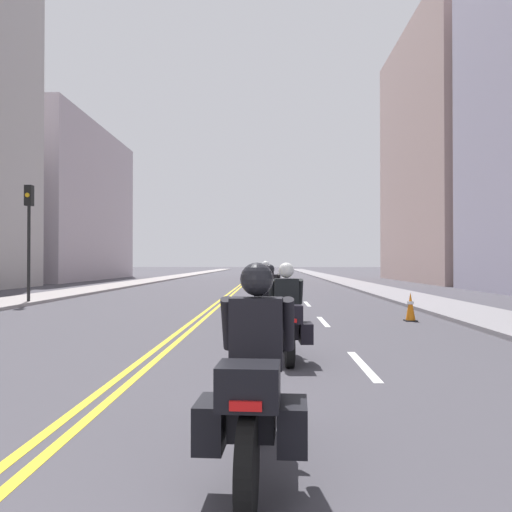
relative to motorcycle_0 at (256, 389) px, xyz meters
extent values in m
plane|color=#434048|center=(-1.89, 44.26, -0.66)|extent=(264.00, 264.00, 0.00)
cube|color=gray|center=(-10.09, 44.26, -0.60)|extent=(2.55, 144.00, 0.12)
cube|color=gray|center=(6.30, 44.26, -0.60)|extent=(2.55, 144.00, 0.12)
cube|color=yellow|center=(-2.01, 44.26, -0.66)|extent=(0.12, 132.00, 0.01)
cube|color=yellow|center=(-1.77, 44.26, -0.66)|extent=(0.12, 132.00, 0.01)
cube|color=silver|center=(1.57, 4.26, -0.66)|extent=(0.14, 2.40, 0.01)
cube|color=silver|center=(1.57, 10.26, -0.66)|extent=(0.14, 2.40, 0.01)
cube|color=silver|center=(1.57, 16.26, -0.66)|extent=(0.14, 2.40, 0.01)
cube|color=silver|center=(1.57, 22.26, -0.66)|extent=(0.14, 2.40, 0.01)
cube|color=silver|center=(1.57, 28.26, -0.66)|extent=(0.14, 2.40, 0.01)
cube|color=silver|center=(1.57, 34.26, -0.66)|extent=(0.14, 2.40, 0.01)
cube|color=silver|center=(1.57, 40.26, -0.66)|extent=(0.14, 2.40, 0.01)
cube|color=silver|center=(1.57, 46.26, -0.66)|extent=(0.14, 2.40, 0.01)
cube|color=silver|center=(1.57, 52.26, -0.66)|extent=(0.14, 2.40, 0.01)
cube|color=#AFA3AD|center=(-18.88, 44.36, 6.47)|extent=(6.75, 20.77, 14.28)
cube|color=#2D3847|center=(-22.28, 44.36, 2.91)|extent=(0.04, 17.44, 0.90)
cube|color=#2D3847|center=(-22.28, 44.36, 10.76)|extent=(0.04, 17.44, 0.90)
cube|color=#B5978F|center=(15.75, 40.64, 10.18)|extent=(8.05, 19.90, 21.70)
cube|color=#2D3847|center=(19.80, 40.64, 4.76)|extent=(0.04, 16.72, 0.90)
cube|color=#2D3847|center=(19.80, 40.64, 8.74)|extent=(0.04, 16.72, 0.90)
cube|color=#2D3847|center=(19.80, 40.64, 12.71)|extent=(0.04, 16.72, 0.90)
cube|color=#2D3847|center=(19.80, 40.64, 16.69)|extent=(0.04, 16.72, 0.90)
cylinder|color=black|center=(0.05, 0.89, -0.34)|extent=(0.14, 0.65, 0.65)
cylinder|color=black|center=(-0.04, -0.64, -0.34)|extent=(0.14, 0.65, 0.65)
cube|color=silver|center=(0.05, 0.89, 0.00)|extent=(0.16, 0.33, 0.04)
cube|color=black|center=(0.01, 0.12, -0.06)|extent=(0.38, 1.19, 0.40)
cube|color=black|center=(-0.03, -0.57, 0.16)|extent=(0.42, 0.38, 0.28)
cube|color=red|center=(-0.04, -0.76, 0.08)|extent=(0.20, 0.04, 0.06)
cube|color=black|center=(-0.30, -0.32, -0.16)|extent=(0.22, 0.45, 0.32)
cube|color=black|center=(0.26, -0.35, -0.16)|extent=(0.22, 0.45, 0.32)
cube|color=#B2C1CC|center=(0.03, 0.62, 0.32)|extent=(0.37, 0.14, 0.36)
cube|color=black|center=(0.00, 0.07, 0.41)|extent=(0.41, 0.28, 0.54)
cylinder|color=black|center=(-0.23, 0.24, 0.46)|extent=(0.12, 0.29, 0.45)
cylinder|color=black|center=(0.25, 0.21, 0.46)|extent=(0.12, 0.29, 0.45)
sphere|color=black|center=(0.01, 0.10, 0.82)|extent=(0.26, 0.26, 0.26)
cylinder|color=black|center=(0.36, 5.55, -0.35)|extent=(0.15, 0.63, 0.62)
cylinder|color=black|center=(0.41, 4.07, -0.35)|extent=(0.15, 0.63, 0.62)
cube|color=silver|center=(0.36, 5.55, -0.02)|extent=(0.15, 0.33, 0.04)
cube|color=black|center=(0.39, 4.81, -0.07)|extent=(0.36, 1.14, 0.40)
cube|color=black|center=(0.41, 4.15, 0.15)|extent=(0.41, 0.37, 0.28)
cube|color=red|center=(0.42, 3.96, 0.07)|extent=(0.20, 0.04, 0.06)
cube|color=black|center=(0.12, 4.36, -0.17)|extent=(0.22, 0.45, 0.32)
cube|color=black|center=(0.68, 4.38, -0.17)|extent=(0.22, 0.45, 0.32)
cube|color=#B2C1CC|center=(0.37, 5.29, 0.31)|extent=(0.36, 0.14, 0.36)
cube|color=black|center=(0.39, 4.76, 0.40)|extent=(0.41, 0.27, 0.55)
cylinder|color=black|center=(0.14, 4.90, 0.45)|extent=(0.11, 0.28, 0.45)
cylinder|color=black|center=(0.62, 4.92, 0.45)|extent=(0.11, 0.28, 0.45)
sphere|color=white|center=(0.39, 4.79, 0.82)|extent=(0.26, 0.26, 0.26)
cylinder|color=black|center=(0.10, 10.83, -0.36)|extent=(0.11, 0.62, 0.61)
cylinder|color=black|center=(0.12, 9.19, -0.36)|extent=(0.11, 0.62, 0.61)
cube|color=silver|center=(0.10, 10.83, -0.03)|extent=(0.14, 0.32, 0.04)
cube|color=black|center=(0.11, 10.01, -0.08)|extent=(0.33, 1.25, 0.40)
cube|color=black|center=(0.12, 9.27, 0.14)|extent=(0.40, 0.36, 0.28)
cube|color=red|center=(0.12, 9.08, 0.06)|extent=(0.20, 0.03, 0.06)
cube|color=black|center=(-0.16, 9.52, -0.18)|extent=(0.20, 0.44, 0.32)
cube|color=black|center=(0.40, 9.52, -0.18)|extent=(0.20, 0.44, 0.32)
cube|color=#B2C1CC|center=(0.11, 10.54, 0.30)|extent=(0.36, 0.13, 0.36)
cube|color=black|center=(0.11, 9.96, 0.38)|extent=(0.40, 0.26, 0.51)
cylinder|color=black|center=(-0.13, 10.11, 0.43)|extent=(0.10, 0.28, 0.45)
cylinder|color=black|center=(0.35, 10.11, 0.43)|extent=(0.10, 0.28, 0.45)
sphere|color=black|center=(0.11, 9.99, 0.77)|extent=(0.26, 0.26, 0.26)
cylinder|color=black|center=(-0.01, 15.28, -0.34)|extent=(0.16, 0.65, 0.65)
cylinder|color=black|center=(-0.05, 13.78, -0.34)|extent=(0.16, 0.65, 0.65)
cube|color=silver|center=(-0.01, 15.28, 0.00)|extent=(0.15, 0.32, 0.04)
cube|color=black|center=(-0.03, 14.53, -0.06)|extent=(0.35, 1.15, 0.40)
cube|color=black|center=(-0.05, 13.86, 0.16)|extent=(0.41, 0.37, 0.28)
cube|color=red|center=(-0.05, 13.67, 0.08)|extent=(0.20, 0.04, 0.06)
cube|color=black|center=(-0.32, 14.09, -0.16)|extent=(0.21, 0.45, 0.32)
cube|color=black|center=(0.24, 14.07, -0.16)|extent=(0.21, 0.45, 0.32)
cube|color=#B2C1CC|center=(-0.02, 15.01, 0.32)|extent=(0.36, 0.13, 0.36)
cube|color=black|center=(-0.03, 14.48, 0.44)|extent=(0.41, 0.27, 0.60)
cylinder|color=black|center=(-0.27, 14.64, 0.49)|extent=(0.11, 0.28, 0.45)
cylinder|color=black|center=(0.21, 14.62, 0.49)|extent=(0.11, 0.28, 0.45)
sphere|color=white|center=(-0.03, 14.51, 0.88)|extent=(0.26, 0.26, 0.26)
cube|color=black|center=(3.99, 10.46, -0.65)|extent=(0.33, 0.33, 0.03)
cone|color=orange|center=(3.99, 10.46, -0.25)|extent=(0.26, 0.26, 0.77)
cylinder|color=white|center=(3.99, 10.46, -0.16)|extent=(0.18, 0.18, 0.08)
cylinder|color=black|center=(-9.21, 15.87, 1.26)|extent=(0.12, 0.12, 3.86)
cube|color=black|center=(-9.21, 15.87, 3.54)|extent=(0.28, 0.28, 0.80)
sphere|color=yellow|center=(-9.21, 15.72, 3.54)|extent=(0.18, 0.18, 0.18)
camera|label=1|loc=(0.10, -3.91, 0.95)|focal=36.35mm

